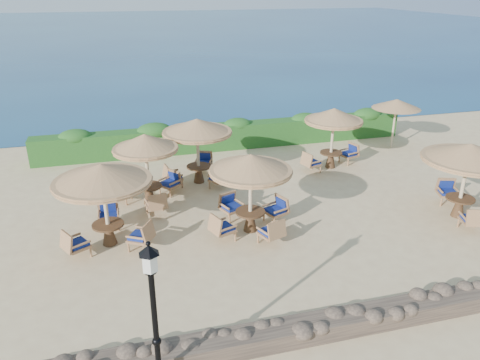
{
  "coord_description": "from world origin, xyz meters",
  "views": [
    {
      "loc": [
        -5.09,
        -13.96,
        7.49
      ],
      "look_at": [
        -1.28,
        0.17,
        1.3
      ],
      "focal_mm": 35.0,
      "sensor_mm": 36.0,
      "label": 1
    }
  ],
  "objects_px": {
    "extra_parasol": "(397,104)",
    "cafe_set_4": "(197,137)",
    "cafe_set_3": "(146,158)",
    "cafe_set_5": "(333,125)",
    "lamp_post": "(155,326)",
    "cafe_set_0": "(103,187)",
    "cafe_set_2": "(468,161)",
    "cafe_set_1": "(251,181)"
  },
  "relations": [
    {
      "from": "cafe_set_2",
      "to": "cafe_set_4",
      "type": "distance_m",
      "value": 9.7
    },
    {
      "from": "cafe_set_0",
      "to": "cafe_set_4",
      "type": "bearing_deg",
      "value": 49.08
    },
    {
      "from": "extra_parasol",
      "to": "cafe_set_1",
      "type": "xyz_separation_m",
      "value": [
        -9.06,
        -6.25,
        -0.39
      ]
    },
    {
      "from": "cafe_set_2",
      "to": "extra_parasol",
      "type": "bearing_deg",
      "value": 75.65
    },
    {
      "from": "extra_parasol",
      "to": "cafe_set_4",
      "type": "xyz_separation_m",
      "value": [
        -9.94,
        -1.83,
        -0.27
      ]
    },
    {
      "from": "cafe_set_1",
      "to": "cafe_set_4",
      "type": "height_order",
      "value": "same"
    },
    {
      "from": "cafe_set_0",
      "to": "cafe_set_3",
      "type": "height_order",
      "value": "same"
    },
    {
      "from": "cafe_set_3",
      "to": "cafe_set_4",
      "type": "xyz_separation_m",
      "value": [
        2.11,
        1.47,
        0.12
      ]
    },
    {
      "from": "cafe_set_3",
      "to": "extra_parasol",
      "type": "bearing_deg",
      "value": 15.34
    },
    {
      "from": "cafe_set_1",
      "to": "cafe_set_4",
      "type": "relative_size",
      "value": 1.02
    },
    {
      "from": "cafe_set_1",
      "to": "extra_parasol",
      "type": "bearing_deg",
      "value": 34.6
    },
    {
      "from": "cafe_set_3",
      "to": "cafe_set_5",
      "type": "xyz_separation_m",
      "value": [
        7.97,
        1.6,
        0.16
      ]
    },
    {
      "from": "lamp_post",
      "to": "cafe_set_4",
      "type": "distance_m",
      "value": 10.52
    },
    {
      "from": "cafe_set_2",
      "to": "cafe_set_3",
      "type": "relative_size",
      "value": 1.11
    },
    {
      "from": "lamp_post",
      "to": "cafe_set_3",
      "type": "relative_size",
      "value": 1.21
    },
    {
      "from": "lamp_post",
      "to": "cafe_set_5",
      "type": "relative_size",
      "value": 1.15
    },
    {
      "from": "lamp_post",
      "to": "cafe_set_2",
      "type": "xyz_separation_m",
      "value": [
        10.77,
        4.85,
        0.5
      ]
    },
    {
      "from": "cafe_set_0",
      "to": "cafe_set_2",
      "type": "xyz_separation_m",
      "value": [
        11.67,
        -1.21,
        0.11
      ]
    },
    {
      "from": "cafe_set_4",
      "to": "cafe_set_3",
      "type": "bearing_deg",
      "value": -145.05
    },
    {
      "from": "extra_parasol",
      "to": "cafe_set_5",
      "type": "distance_m",
      "value": 4.43
    },
    {
      "from": "cafe_set_0",
      "to": "cafe_set_2",
      "type": "relative_size",
      "value": 0.96
    },
    {
      "from": "cafe_set_3",
      "to": "cafe_set_1",
      "type": "bearing_deg",
      "value": -44.61
    },
    {
      "from": "cafe_set_2",
      "to": "cafe_set_3",
      "type": "distance_m",
      "value": 10.92
    },
    {
      "from": "cafe_set_0",
      "to": "cafe_set_1",
      "type": "distance_m",
      "value": 4.45
    },
    {
      "from": "cafe_set_0",
      "to": "cafe_set_4",
      "type": "height_order",
      "value": "same"
    },
    {
      "from": "extra_parasol",
      "to": "cafe_set_3",
      "type": "bearing_deg",
      "value": -164.66
    },
    {
      "from": "lamp_post",
      "to": "cafe_set_0",
      "type": "xyz_separation_m",
      "value": [
        -0.9,
        6.06,
        0.39
      ]
    },
    {
      "from": "lamp_post",
      "to": "extra_parasol",
      "type": "relative_size",
      "value": 1.38
    },
    {
      "from": "cafe_set_1",
      "to": "cafe_set_4",
      "type": "distance_m",
      "value": 4.51
    },
    {
      "from": "cafe_set_0",
      "to": "cafe_set_3",
      "type": "relative_size",
      "value": 1.07
    },
    {
      "from": "cafe_set_0",
      "to": "extra_parasol",
      "type": "bearing_deg",
      "value": 23.74
    },
    {
      "from": "cafe_set_2",
      "to": "cafe_set_3",
      "type": "bearing_deg",
      "value": 159.39
    },
    {
      "from": "extra_parasol",
      "to": "cafe_set_4",
      "type": "height_order",
      "value": "cafe_set_4"
    },
    {
      "from": "lamp_post",
      "to": "cafe_set_1",
      "type": "xyz_separation_m",
      "value": [
        3.54,
        5.75,
        0.23
      ]
    },
    {
      "from": "extra_parasol",
      "to": "cafe_set_0",
      "type": "height_order",
      "value": "cafe_set_0"
    },
    {
      "from": "cafe_set_1",
      "to": "cafe_set_5",
      "type": "relative_size",
      "value": 0.99
    },
    {
      "from": "cafe_set_0",
      "to": "cafe_set_1",
      "type": "xyz_separation_m",
      "value": [
        4.44,
        -0.31,
        -0.16
      ]
    },
    {
      "from": "cafe_set_3",
      "to": "cafe_set_5",
      "type": "bearing_deg",
      "value": 11.33
    },
    {
      "from": "cafe_set_0",
      "to": "cafe_set_5",
      "type": "height_order",
      "value": "same"
    },
    {
      "from": "lamp_post",
      "to": "cafe_set_4",
      "type": "xyz_separation_m",
      "value": [
        2.66,
        10.17,
        0.35
      ]
    },
    {
      "from": "cafe_set_3",
      "to": "cafe_set_5",
      "type": "relative_size",
      "value": 0.95
    },
    {
      "from": "lamp_post",
      "to": "cafe_set_0",
      "type": "bearing_deg",
      "value": 98.47
    }
  ]
}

